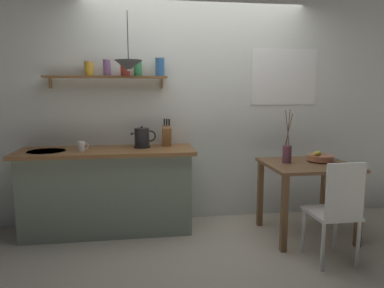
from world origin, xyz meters
The scene contains 12 objects.
ground_plane centered at (0.00, 0.00, 0.00)m, with size 14.00×14.00×0.00m, color #BCB29E.
back_wall centered at (0.20, 0.65, 1.35)m, with size 6.80×0.11×2.70m.
kitchen_counter centered at (-1.00, 0.32, 0.46)m, with size 1.83×0.63×0.91m.
wall_shelf centered at (-0.86, 0.49, 1.71)m, with size 1.30×0.20×0.33m.
dining_table centered at (1.05, -0.10, 0.64)m, with size 0.86×0.77×0.78m.
dining_chair_near centered at (1.01, -0.74, 0.51)m, with size 0.38×0.42×0.93m.
fruit_bowl centered at (1.22, -0.04, 0.82)m, with size 0.27×0.27×0.11m.
twig_vase centered at (0.85, -0.04, 0.88)m, with size 0.10×0.09×0.55m.
electric_kettle centered at (-0.63, 0.37, 1.01)m, with size 0.27×0.18×0.23m.
knife_block centered at (-0.35, 0.45, 1.03)m, with size 0.09×0.17×0.30m.
coffee_mug_by_sink centered at (-1.24, 0.23, 0.96)m, with size 0.12×0.08×0.10m.
pendant_lamp centered at (-0.75, 0.26, 1.77)m, with size 0.28×0.28×0.59m.
Camera 1 is at (-0.65, -3.46, 1.51)m, focal length 33.19 mm.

